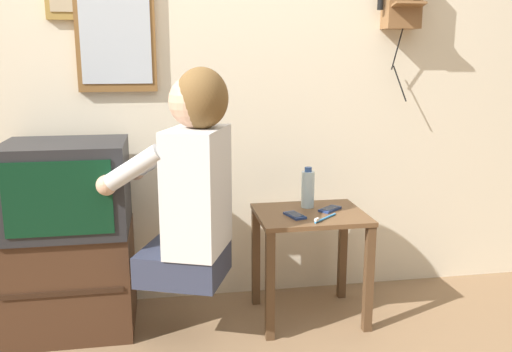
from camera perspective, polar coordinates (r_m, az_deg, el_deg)
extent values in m
cube|color=beige|center=(2.83, -6.30, 12.09)|extent=(6.80, 0.05, 2.55)
cube|color=brown|center=(2.66, 5.75, -4.07)|extent=(0.53, 0.43, 0.02)
cube|color=#523822|center=(2.53, 1.48, -11.54)|extent=(0.04, 0.04, 0.53)
cube|color=#523822|center=(2.65, 11.77, -10.59)|extent=(0.04, 0.04, 0.53)
cube|color=#523822|center=(2.87, -0.02, -8.49)|extent=(0.04, 0.04, 0.53)
cube|color=#523822|center=(2.98, 9.10, -7.83)|extent=(0.04, 0.04, 0.53)
cube|color=#2D3347|center=(2.48, -7.61, -9.07)|extent=(0.46, 0.44, 0.14)
cube|color=silver|center=(2.36, -6.19, -1.50)|extent=(0.33, 0.41, 0.54)
sphere|color=tan|center=(2.30, -6.42, 7.82)|extent=(0.22, 0.22, 0.22)
ellipsoid|color=brown|center=(2.29, -5.75, 8.15)|extent=(0.29, 0.30, 0.26)
cylinder|color=silver|center=(2.28, -12.90, 0.73)|extent=(0.29, 0.17, 0.21)
cylinder|color=silver|center=(2.55, -10.18, 2.07)|extent=(0.29, 0.17, 0.21)
sphere|color=tan|center=(2.35, -15.47, -0.95)|extent=(0.09, 0.09, 0.09)
sphere|color=tan|center=(2.61, -12.55, 0.54)|extent=(0.09, 0.09, 0.09)
cube|color=#422819|center=(2.78, -18.87, -10.21)|extent=(0.58, 0.44, 0.50)
cube|color=black|center=(2.57, -19.67, -11.58)|extent=(0.52, 0.01, 0.02)
cube|color=#232326|center=(2.62, -19.30, -1.08)|extent=(0.54, 0.43, 0.41)
cube|color=black|center=(2.41, -20.12, -2.30)|extent=(0.45, 0.01, 0.32)
cube|color=brown|center=(2.94, 15.80, 17.00)|extent=(0.16, 0.07, 0.03)
cylinder|color=black|center=(2.97, 12.98, 17.54)|extent=(0.03, 0.03, 0.09)
cylinder|color=black|center=(2.98, 14.65, 12.84)|extent=(0.04, 0.04, 0.22)
cylinder|color=black|center=(3.00, 14.90, 9.38)|extent=(0.07, 0.06, 0.19)
cube|color=brown|center=(2.80, -14.70, 16.76)|extent=(0.38, 0.03, 0.80)
cube|color=#B2BCC6|center=(2.78, -14.73, 16.79)|extent=(0.33, 0.01, 0.72)
cube|color=navy|center=(2.58, 4.11, -4.16)|extent=(0.09, 0.14, 0.01)
cube|color=black|center=(2.58, 4.11, -4.03)|extent=(0.08, 0.11, 0.00)
cube|color=navy|center=(2.70, 7.79, -3.48)|extent=(0.13, 0.13, 0.01)
cube|color=black|center=(2.70, 7.79, -3.35)|extent=(0.11, 0.10, 0.00)
cylinder|color=silver|center=(2.72, 5.48, -1.42)|extent=(0.07, 0.07, 0.18)
cylinder|color=#2D4C8C|center=(2.70, 5.52, 0.70)|extent=(0.04, 0.04, 0.02)
cylinder|color=#338CD8|center=(2.55, 7.32, -4.41)|extent=(0.14, 0.12, 0.01)
cube|color=white|center=(2.49, 6.41, -4.58)|extent=(0.03, 0.03, 0.01)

